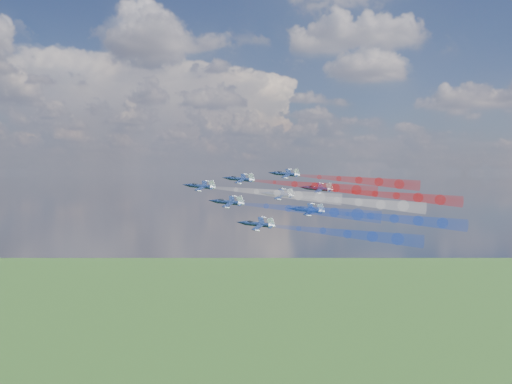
# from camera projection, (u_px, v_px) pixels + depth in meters

# --- Properties ---
(jet_lead) EXTENTS (11.95, 10.46, 6.39)m
(jet_lead) POSITION_uv_depth(u_px,v_px,m) (200.00, 186.00, 164.00)
(jet_lead) COLOR black
(trail_lead) EXTENTS (36.92, 10.46, 7.62)m
(trail_lead) POSITION_uv_depth(u_px,v_px,m) (277.00, 193.00, 159.66)
(trail_lead) COLOR white
(jet_inner_left) EXTENTS (11.95, 10.46, 6.39)m
(jet_inner_left) POSITION_uv_depth(u_px,v_px,m) (228.00, 202.00, 152.99)
(jet_inner_left) COLOR black
(trail_inner_left) EXTENTS (36.92, 10.46, 7.62)m
(trail_inner_left) POSITION_uv_depth(u_px,v_px,m) (311.00, 210.00, 148.65)
(trail_inner_left) COLOR blue
(jet_inner_right) EXTENTS (11.95, 10.46, 6.39)m
(jet_inner_right) POSITION_uv_depth(u_px,v_px,m) (240.00, 179.00, 170.03)
(jet_inner_right) COLOR black
(trail_inner_right) EXTENTS (36.92, 10.46, 7.62)m
(trail_inner_right) POSITION_uv_depth(u_px,v_px,m) (315.00, 186.00, 165.69)
(trail_inner_right) COLOR red
(jet_outer_left) EXTENTS (11.95, 10.46, 6.39)m
(jet_outer_left) POSITION_uv_depth(u_px,v_px,m) (257.00, 224.00, 143.16)
(jet_outer_left) COLOR black
(trail_outer_left) EXTENTS (36.92, 10.46, 7.62)m
(trail_outer_left) POSITION_uv_depth(u_px,v_px,m) (347.00, 234.00, 138.82)
(trail_outer_left) COLOR blue
(jet_center_third) EXTENTS (11.95, 10.46, 6.39)m
(jet_center_third) POSITION_uv_depth(u_px,v_px,m) (278.00, 195.00, 161.45)
(jet_center_third) COLOR black
(trail_center_third) EXTENTS (36.92, 10.46, 7.62)m
(trail_center_third) POSITION_uv_depth(u_px,v_px,m) (359.00, 202.00, 157.11)
(trail_center_third) COLOR white
(jet_outer_right) EXTENTS (11.95, 10.46, 6.39)m
(jet_outer_right) POSITION_uv_depth(u_px,v_px,m) (285.00, 174.00, 176.69)
(jet_outer_right) COLOR black
(trail_outer_right) EXTENTS (36.92, 10.46, 7.62)m
(trail_outer_right) POSITION_uv_depth(u_px,v_px,m) (359.00, 180.00, 172.36)
(trail_outer_right) COLOR red
(jet_rear_left) EXTENTS (11.95, 10.46, 6.39)m
(jet_rear_left) POSITION_uv_depth(u_px,v_px,m) (308.00, 210.00, 151.13)
(jet_rear_left) COLOR black
(trail_rear_left) EXTENTS (36.92, 10.46, 7.62)m
(trail_rear_left) POSITION_uv_depth(u_px,v_px,m) (394.00, 218.00, 146.79)
(trail_rear_left) COLOR blue
(jet_rear_right) EXTENTS (11.95, 10.46, 6.39)m
(jet_rear_right) POSITION_uv_depth(u_px,v_px,m) (317.00, 189.00, 165.84)
(jet_rear_right) COLOR black
(trail_rear_right) EXTENTS (36.92, 10.46, 7.62)m
(trail_rear_right) POSITION_uv_depth(u_px,v_px,m) (396.00, 196.00, 161.51)
(trail_rear_right) COLOR red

